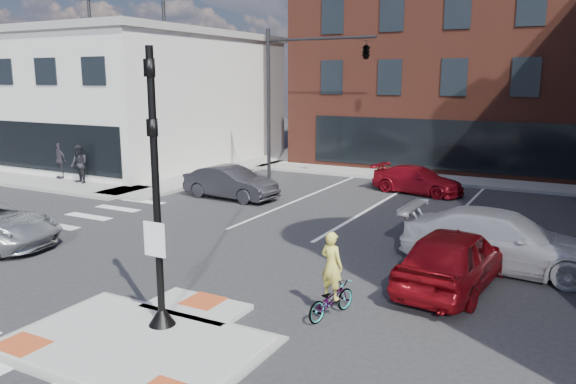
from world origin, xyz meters
The scene contains 16 objects.
ground centered at (0.00, 0.00, 0.00)m, with size 120.00×120.00×0.00m, color #28282B.
refuge_island centered at (0.00, -0.26, 0.05)m, with size 5.40×4.65×0.13m.
sidewalk_nw centered at (-16.76, 15.29, 0.08)m, with size 23.50×20.50×0.15m.
sidewalk_n centered at (3.00, 22.00, 0.07)m, with size 26.00×3.00×0.15m, color gray.
building_nw centered at (-21.98, 19.98, 4.23)m, with size 20.40×16.40×14.40m.
building_n centered at (3.00, 31.99, 7.80)m, with size 24.40×18.40×15.50m.
building_far_left centered at (-4.00, 52.00, 5.00)m, with size 10.00×12.00×10.00m, color slate.
signal_pole centered at (0.00, 0.40, 2.36)m, with size 0.60×0.60×5.98m.
mast_arm_signal centered at (-3.47, 18.00, 6.21)m, with size 6.10×2.24×8.00m.
red_sedan centered at (5.10, 6.00, 0.83)m, with size 1.97×4.89×1.67m, color maroon.
white_pickup centered at (6.00, 8.24, 0.84)m, with size 2.35×5.79×1.68m, color white.
bg_car_dark centered at (-6.38, 12.57, 0.74)m, with size 1.58×4.52×1.49m, color #27262C.
bg_car_red centered at (0.86, 17.85, 0.65)m, with size 1.81×4.45×1.29m, color maroon.
cyclist centered at (3.00, 2.80, 0.69)m, with size 0.93×1.67×2.04m.
pedestrian_a centered at (-14.93, 11.45, 1.14)m, with size 0.96×0.75×1.97m, color black.
pedestrian_b centered at (-16.98, 12.00, 1.11)m, with size 1.13×0.47×1.93m, color #302B35.
Camera 1 is at (7.92, -8.46, 5.46)m, focal length 35.00 mm.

